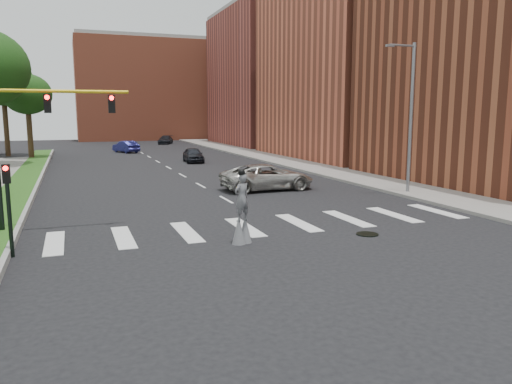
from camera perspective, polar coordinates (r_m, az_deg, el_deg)
ground_plane at (r=21.33m, az=2.85°, el=-4.35°), size 160.00×160.00×0.00m
grass_median at (r=39.51m, az=-24.96°, el=1.20°), size 2.00×60.00×0.25m
median_curb at (r=39.43m, az=-23.44°, el=1.31°), size 0.20×60.00×0.28m
sidewalk_right at (r=48.92m, az=4.83°, el=3.33°), size 5.00×90.00×0.18m
manhole at (r=20.99m, az=12.60°, el=-4.72°), size 0.90×0.90×0.04m
building_mid at (r=58.04m, az=11.66°, el=15.85°), size 16.00×22.00×24.00m
building_far at (r=79.22m, az=2.20°, el=12.70°), size 16.00×22.00×20.00m
building_backdrop at (r=98.19m, az=-12.21°, el=11.22°), size 26.00×14.00×18.00m
streetlight at (r=31.51m, az=17.18°, el=8.57°), size 2.05×0.20×9.00m
traffic_signal at (r=22.14m, az=-24.58°, el=6.20°), size 5.30×0.23×6.20m
secondary_signal at (r=18.93m, az=-26.45°, el=-1.00°), size 0.25×0.21×3.23m
stilt_performer at (r=18.93m, az=-1.63°, el=-2.51°), size 0.82×0.66×2.87m
suv_crossing at (r=32.20m, az=1.30°, el=1.73°), size 6.10×2.94×1.68m
car_near at (r=50.77m, az=-7.19°, el=4.23°), size 2.03×4.43×1.47m
car_mid at (r=64.82m, az=-14.65°, el=5.04°), size 3.13×4.72×1.47m
car_far at (r=81.54m, az=-10.31°, el=5.89°), size 3.31×4.87×1.31m
tree_5 at (r=63.92m, az=-26.98°, el=11.23°), size 6.56×6.56×11.28m
tree_6 at (r=58.10m, az=-24.69°, el=10.06°), size 4.95×4.95×8.96m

